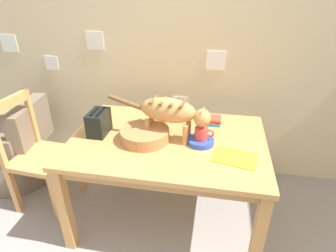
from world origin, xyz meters
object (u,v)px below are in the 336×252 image
(dining_table, at_px, (168,148))
(wicker_basket, at_px, (145,134))
(book_stack, at_px, (210,120))
(coffee_mug, at_px, (202,133))
(wooden_chair_near, at_px, (38,155))
(saucer_bowl, at_px, (201,141))
(toaster, at_px, (99,123))
(wicker_armchair, at_px, (16,154))
(magazine, at_px, (235,158))
(cat, at_px, (171,112))

(dining_table, bearing_deg, wicker_basket, -163.62)
(dining_table, distance_m, book_stack, 0.42)
(coffee_mug, distance_m, book_stack, 0.32)
(book_stack, distance_m, wooden_chair_near, 1.40)
(saucer_bowl, relative_size, toaster, 0.91)
(saucer_bowl, xyz_separation_m, wicker_armchair, (-1.70, 0.23, -0.47))
(magazine, distance_m, wicker_basket, 0.62)
(book_stack, bearing_deg, wicker_armchair, -177.43)
(dining_table, height_order, book_stack, book_stack)
(book_stack, height_order, toaster, toaster)
(coffee_mug, relative_size, wicker_armchair, 0.17)
(toaster, distance_m, wooden_chair_near, 0.66)
(magazine, relative_size, wooden_chair_near, 0.29)
(cat, relative_size, wooden_chair_near, 0.78)
(wicker_basket, bearing_deg, dining_table, 16.38)
(dining_table, xyz_separation_m, magazine, (0.45, -0.16, 0.09))
(book_stack, relative_size, toaster, 0.81)
(cat, distance_m, coffee_mug, 0.25)
(wicker_basket, bearing_deg, book_stack, 37.41)
(coffee_mug, height_order, magazine, coffee_mug)
(toaster, height_order, wooden_chair_near, wooden_chair_near)
(magazine, xyz_separation_m, toaster, (-0.96, 0.15, 0.08))
(magazine, relative_size, wicker_basket, 0.80)
(book_stack, xyz_separation_m, wicker_basket, (-0.44, -0.33, 0.02))
(toaster, bearing_deg, cat, 1.59)
(cat, distance_m, wooden_chair_near, 1.18)
(dining_table, distance_m, saucer_bowl, 0.25)
(wooden_chair_near, bearing_deg, wicker_basket, 91.89)
(coffee_mug, bearing_deg, saucer_bowl, -180.00)
(cat, xyz_separation_m, wicker_armchair, (-1.49, 0.21, -0.66))
(saucer_bowl, xyz_separation_m, wooden_chair_near, (-1.29, 0.01, -0.28))
(coffee_mug, bearing_deg, wooden_chair_near, 179.35)
(wicker_basket, bearing_deg, cat, 15.54)
(saucer_bowl, bearing_deg, wooden_chair_near, 179.35)
(wicker_basket, bearing_deg, wooden_chair_near, 177.75)
(wicker_basket, xyz_separation_m, wicker_armchair, (-1.31, 0.26, -0.49))
(wicker_armchair, bearing_deg, toaster, -110.35)
(coffee_mug, distance_m, toaster, 0.73)
(magazine, relative_size, wicker_armchair, 0.35)
(book_stack, bearing_deg, saucer_bowl, -99.26)
(toaster, distance_m, wicker_armchair, 1.13)
(cat, xyz_separation_m, wicker_basket, (-0.18, -0.05, -0.16))
(dining_table, bearing_deg, coffee_mug, -6.01)
(wooden_chair_near, height_order, wicker_armchair, wooden_chair_near)
(saucer_bowl, relative_size, wooden_chair_near, 0.19)
(dining_table, bearing_deg, magazine, -19.45)
(dining_table, xyz_separation_m, coffee_mug, (0.23, -0.02, 0.16))
(toaster, bearing_deg, dining_table, 1.26)
(cat, distance_m, saucer_bowl, 0.28)
(coffee_mug, height_order, toaster, toaster)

